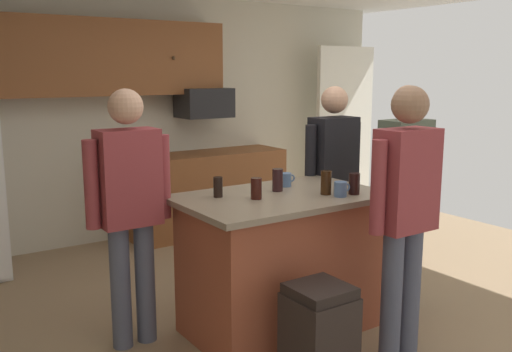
% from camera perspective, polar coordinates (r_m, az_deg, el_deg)
% --- Properties ---
extents(floor, '(7.04, 7.04, 0.00)m').
position_cam_1_polar(floor, '(4.25, 4.60, -14.45)').
color(floor, '#937A5B').
rests_on(floor, ground).
extents(back_wall, '(6.40, 0.10, 2.60)m').
position_cam_1_polar(back_wall, '(6.30, -11.37, 5.85)').
color(back_wall, beige).
rests_on(back_wall, ground).
extents(french_door_window_panel, '(0.90, 0.06, 2.00)m').
position_cam_1_polar(french_door_window_panel, '(7.40, 8.92, 5.04)').
color(french_door_window_panel, white).
rests_on(french_door_window_panel, ground).
extents(cabinet_run_upper, '(2.40, 0.38, 0.75)m').
position_cam_1_polar(cabinet_run_upper, '(5.95, -14.45, 11.49)').
color(cabinet_run_upper, brown).
extents(cabinet_run_lower, '(1.80, 0.63, 0.90)m').
position_cam_1_polar(cabinet_run_lower, '(6.40, -5.02, -1.62)').
color(cabinet_run_lower, brown).
rests_on(cabinet_run_lower, ground).
extents(microwave_over_range, '(0.56, 0.40, 0.32)m').
position_cam_1_polar(microwave_over_range, '(6.28, -5.25, 7.37)').
color(microwave_over_range, black).
extents(kitchen_island, '(1.40, 0.89, 0.97)m').
position_cam_1_polar(kitchen_island, '(3.96, 2.45, -8.65)').
color(kitchen_island, '#9E4C33').
rests_on(kitchen_island, ground).
extents(person_guest_right, '(0.57, 0.23, 1.71)m').
position_cam_1_polar(person_guest_right, '(3.57, 14.82, -2.81)').
color(person_guest_right, '#4C5166').
rests_on(person_guest_right, ground).
extents(person_guest_by_door, '(0.57, 0.22, 1.67)m').
position_cam_1_polar(person_guest_by_door, '(4.71, 7.75, 0.35)').
color(person_guest_by_door, '#232D4C').
rests_on(person_guest_by_door, ground).
extents(person_elder_center, '(0.57, 0.22, 1.69)m').
position_cam_1_polar(person_elder_center, '(3.70, -12.64, -2.48)').
color(person_elder_center, '#4C5166').
rests_on(person_elder_center, ground).
extents(person_host_foreground, '(0.57, 0.22, 1.69)m').
position_cam_1_polar(person_host_foreground, '(4.39, 14.72, -0.51)').
color(person_host_foreground, '#4C5166').
rests_on(person_host_foreground, ground).
extents(glass_pilsner, '(0.07, 0.07, 0.16)m').
position_cam_1_polar(glass_pilsner, '(3.85, 7.09, -0.68)').
color(glass_pilsner, '#311B0B').
rests_on(glass_pilsner, kitchen_island).
extents(mug_ceramic_white, '(0.13, 0.09, 0.10)m').
position_cam_1_polar(mug_ceramic_white, '(4.10, 2.99, -0.37)').
color(mug_ceramic_white, '#4C6B99').
rests_on(mug_ceramic_white, kitchen_island).
extents(mug_blue_stoneware, '(0.13, 0.09, 0.10)m').
position_cam_1_polar(mug_blue_stoneware, '(3.80, 8.54, -1.32)').
color(mug_blue_stoneware, '#4C6B99').
rests_on(mug_blue_stoneware, kitchen_island).
extents(tumbler_amber, '(0.08, 0.08, 0.14)m').
position_cam_1_polar(tumbler_amber, '(3.89, 9.88, -0.78)').
color(tumbler_amber, black).
rests_on(tumbler_amber, kitchen_island).
extents(glass_stout_tall, '(0.07, 0.07, 0.16)m').
position_cam_1_polar(glass_stout_tall, '(3.93, 2.19, -0.40)').
color(glass_stout_tall, black).
rests_on(glass_stout_tall, kitchen_island).
extents(glass_dark_ale, '(0.06, 0.06, 0.14)m').
position_cam_1_polar(glass_dark_ale, '(3.75, -3.86, -1.12)').
color(glass_dark_ale, black).
rests_on(glass_dark_ale, kitchen_island).
extents(glass_short_whisky, '(0.07, 0.07, 0.14)m').
position_cam_1_polar(glass_short_whisky, '(3.69, 0.03, -1.27)').
color(glass_short_whisky, black).
rests_on(glass_short_whisky, kitchen_island).
extents(trash_bin, '(0.34, 0.34, 0.61)m').
position_cam_1_polar(trash_bin, '(3.36, 6.36, -15.83)').
color(trash_bin, black).
rests_on(trash_bin, ground).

